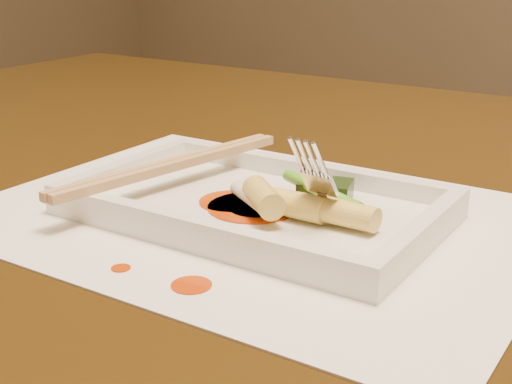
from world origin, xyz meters
The scene contains 22 objects.
table centered at (0.00, 0.00, 0.65)m, with size 1.40×0.90×0.75m.
placemat centered at (0.00, -0.10, 0.75)m, with size 0.40×0.30×0.00m, color white.
sauce_splatter_a centered at (0.03, -0.21, 0.75)m, with size 0.02×0.02×0.00m, color #C03805.
sauce_splatter_b centered at (-0.02, -0.22, 0.75)m, with size 0.01×0.01×0.00m, color #C03805.
plate_base centered at (0.00, -0.10, 0.76)m, with size 0.26×0.16×0.01m, color white.
plate_rim_far centered at (0.00, -0.02, 0.77)m, with size 0.26×0.01×0.01m, color white.
plate_rim_near centered at (0.00, -0.17, 0.77)m, with size 0.26×0.01×0.01m, color white.
plate_rim_left centered at (-0.12, -0.10, 0.77)m, with size 0.01×0.14×0.01m, color white.
plate_rim_right centered at (0.12, -0.10, 0.77)m, with size 0.01×0.14×0.01m, color white.
veg_piece centered at (0.04, -0.06, 0.77)m, with size 0.04×0.03×0.01m, color black.
scallion_white centered at (0.00, -0.11, 0.77)m, with size 0.01×0.01×0.04m, color #EAEACC.
scallion_green centered at (0.04, -0.08, 0.77)m, with size 0.01×0.01×0.09m, color #429B19.
chopstick_a centered at (-0.08, -0.10, 0.78)m, with size 0.01×0.22×0.01m, color tan.
chopstick_b centered at (-0.07, -0.10, 0.78)m, with size 0.01×0.22×0.01m, color tan.
fork centered at (0.07, -0.08, 0.83)m, with size 0.09×0.10×0.14m, color silver, non-canonical shape.
sauce_blob_0 centered at (0.00, -0.10, 0.76)m, with size 0.06×0.06×0.00m, color #C03805.
sauce_blob_1 centered at (0.01, -0.10, 0.76)m, with size 0.04×0.04×0.00m, color #C03805.
sauce_blob_2 centered at (-0.02, -0.10, 0.76)m, with size 0.05×0.05×0.00m, color #C03805.
rice_cake_0 centered at (0.06, -0.10, 0.77)m, with size 0.02×0.02×0.05m, color #F4E472.
rice_cake_1 centered at (0.04, -0.11, 0.77)m, with size 0.02×0.02×0.04m, color #F4E472.
rice_cake_2 centered at (0.02, -0.12, 0.78)m, with size 0.02×0.02×0.04m, color #F4E472.
rice_cake_3 centered at (0.07, -0.10, 0.77)m, with size 0.02×0.02×0.04m, color #F4E472.
Camera 1 is at (0.26, -0.50, 0.94)m, focal length 50.00 mm.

